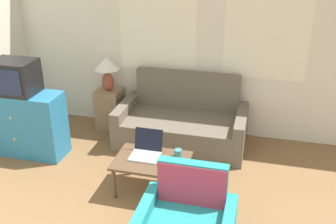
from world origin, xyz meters
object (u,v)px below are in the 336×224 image
at_px(coffee_table, 152,163).
at_px(cup_yellow, 165,161).
at_px(table_lamp, 107,68).
at_px(laptop, 146,150).
at_px(cup_white, 173,163).
at_px(cup_navy, 178,153).
at_px(television, 14,77).
at_px(couch, 182,125).

relative_size(coffee_table, cup_yellow, 9.76).
relative_size(table_lamp, laptop, 1.54).
height_order(cup_yellow, cup_white, cup_white).
bearing_deg(coffee_table, cup_white, -16.70).
height_order(laptop, cup_navy, laptop).
distance_m(table_lamp, cup_white, 2.04).
bearing_deg(television, cup_yellow, -12.85).
height_order(couch, cup_yellow, couch).
relative_size(couch, television, 3.23).
xyz_separation_m(couch, laptop, (-0.18, -1.12, 0.20)).
bearing_deg(couch, table_lamp, 171.57).
height_order(coffee_table, laptop, laptop).
bearing_deg(cup_white, table_lamp, 132.36).
bearing_deg(laptop, cup_navy, 6.97).
height_order(cup_navy, cup_white, same).
bearing_deg(cup_white, cup_yellow, 165.20).
bearing_deg(table_lamp, cup_navy, -43.00).
bearing_deg(cup_white, coffee_table, 163.30).
distance_m(laptop, cup_yellow, 0.30).
relative_size(couch, cup_yellow, 20.54).
relative_size(couch, table_lamp, 3.46).
xyz_separation_m(couch, table_lamp, (-1.16, 0.17, 0.69)).
bearing_deg(cup_white, television, 167.05).
distance_m(couch, cup_yellow, 1.28).
xyz_separation_m(coffee_table, cup_navy, (0.27, 0.14, 0.09)).
height_order(television, cup_white, television).
distance_m(television, table_lamp, 1.28).
bearing_deg(cup_yellow, coffee_table, 162.14).
relative_size(cup_navy, cup_white, 1.01).
distance_m(table_lamp, coffee_table, 1.85).
bearing_deg(cup_yellow, cup_navy, 60.80).
distance_m(television, cup_yellow, 2.21).
distance_m(cup_navy, cup_white, 0.22).
height_order(television, table_lamp, television).
height_order(table_lamp, coffee_table, table_lamp).
bearing_deg(couch, television, -158.24).
height_order(television, cup_navy, television).
bearing_deg(coffee_table, laptop, 134.60).
bearing_deg(cup_navy, coffee_table, -153.51).
xyz_separation_m(laptop, cup_yellow, (0.26, -0.15, -0.02)).
distance_m(couch, laptop, 1.15).
relative_size(cup_navy, cup_yellow, 1.06).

